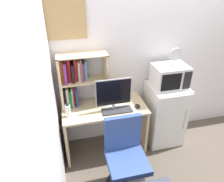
{
  "coord_description": "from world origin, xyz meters",
  "views": [
    {
      "loc": [
        -1.44,
        -2.62,
        2.36
      ],
      "look_at": [
        -0.88,
        -0.31,
        1.0
      ],
      "focal_mm": 34.15,
      "sensor_mm": 36.0,
      "label": 1
    }
  ],
  "objects_px": {
    "computer_mouse": "(138,106)",
    "water_bottle": "(68,111)",
    "desk_fan": "(175,56)",
    "mini_fridge": "(164,114)",
    "desk_chair": "(125,160)",
    "hutch_bookshelf": "(77,79)",
    "monitor": "(114,94)",
    "keyboard": "(117,110)",
    "wall_corkboard": "(55,17)",
    "microwave": "(170,76)"
  },
  "relations": [
    {
      "from": "microwave",
      "to": "desk_chair",
      "type": "xyz_separation_m",
      "value": [
        -0.81,
        -0.67,
        -0.69
      ]
    },
    {
      "from": "keyboard",
      "to": "desk_fan",
      "type": "bearing_deg",
      "value": 9.87
    },
    {
      "from": "hutch_bookshelf",
      "to": "water_bottle",
      "type": "distance_m",
      "value": 0.43
    },
    {
      "from": "keyboard",
      "to": "computer_mouse",
      "type": "bearing_deg",
      "value": 4.11
    },
    {
      "from": "keyboard",
      "to": "desk_chair",
      "type": "height_order",
      "value": "desk_chair"
    },
    {
      "from": "keyboard",
      "to": "computer_mouse",
      "type": "xyz_separation_m",
      "value": [
        0.29,
        0.02,
        0.01
      ]
    },
    {
      "from": "mini_fridge",
      "to": "desk_chair",
      "type": "distance_m",
      "value": 1.05
    },
    {
      "from": "hutch_bookshelf",
      "to": "mini_fridge",
      "type": "height_order",
      "value": "hutch_bookshelf"
    },
    {
      "from": "water_bottle",
      "to": "mini_fridge",
      "type": "relative_size",
      "value": 0.2
    },
    {
      "from": "mini_fridge",
      "to": "computer_mouse",
      "type": "bearing_deg",
      "value": -165.8
    },
    {
      "from": "desk_fan",
      "to": "microwave",
      "type": "bearing_deg",
      "value": 170.64
    },
    {
      "from": "computer_mouse",
      "to": "water_bottle",
      "type": "distance_m",
      "value": 0.91
    },
    {
      "from": "mini_fridge",
      "to": "desk_chair",
      "type": "relative_size",
      "value": 1.0
    },
    {
      "from": "water_bottle",
      "to": "microwave",
      "type": "bearing_deg",
      "value": 4.6
    },
    {
      "from": "keyboard",
      "to": "wall_corkboard",
      "type": "relative_size",
      "value": 0.55
    },
    {
      "from": "hutch_bookshelf",
      "to": "water_bottle",
      "type": "bearing_deg",
      "value": -121.6
    },
    {
      "from": "wall_corkboard",
      "to": "desk_fan",
      "type": "bearing_deg",
      "value": -10.09
    },
    {
      "from": "desk_fan",
      "to": "desk_chair",
      "type": "relative_size",
      "value": 0.26
    },
    {
      "from": "monitor",
      "to": "water_bottle",
      "type": "relative_size",
      "value": 2.52
    },
    {
      "from": "monitor",
      "to": "microwave",
      "type": "bearing_deg",
      "value": 6.55
    },
    {
      "from": "keyboard",
      "to": "mini_fridge",
      "type": "bearing_deg",
      "value": 10.5
    },
    {
      "from": "keyboard",
      "to": "water_bottle",
      "type": "xyz_separation_m",
      "value": [
        -0.62,
        0.03,
        0.08
      ]
    },
    {
      "from": "monitor",
      "to": "microwave",
      "type": "distance_m",
      "value": 0.82
    },
    {
      "from": "desk_fan",
      "to": "hutch_bookshelf",
      "type": "bearing_deg",
      "value": 173.01
    },
    {
      "from": "hutch_bookshelf",
      "to": "desk_chair",
      "type": "xyz_separation_m",
      "value": [
        0.43,
        -0.82,
        -0.73
      ]
    },
    {
      "from": "monitor",
      "to": "mini_fridge",
      "type": "xyz_separation_m",
      "value": [
        0.81,
        0.09,
        -0.5
      ]
    },
    {
      "from": "mini_fridge",
      "to": "wall_corkboard",
      "type": "xyz_separation_m",
      "value": [
        -1.42,
        0.26,
        1.41
      ]
    },
    {
      "from": "mini_fridge",
      "to": "water_bottle",
      "type": "bearing_deg",
      "value": -175.52
    },
    {
      "from": "water_bottle",
      "to": "desk_fan",
      "type": "xyz_separation_m",
      "value": [
        1.43,
        0.11,
        0.55
      ]
    },
    {
      "from": "monitor",
      "to": "microwave",
      "type": "xyz_separation_m",
      "value": [
        0.81,
        0.09,
        0.12
      ]
    },
    {
      "from": "wall_corkboard",
      "to": "keyboard",
      "type": "bearing_deg",
      "value": -31.85
    },
    {
      "from": "desk_fan",
      "to": "wall_corkboard",
      "type": "height_order",
      "value": "wall_corkboard"
    },
    {
      "from": "monitor",
      "to": "desk_chair",
      "type": "relative_size",
      "value": 0.5
    },
    {
      "from": "monitor",
      "to": "wall_corkboard",
      "type": "height_order",
      "value": "wall_corkboard"
    },
    {
      "from": "water_bottle",
      "to": "wall_corkboard",
      "type": "distance_m",
      "value": 1.11
    },
    {
      "from": "microwave",
      "to": "desk_fan",
      "type": "height_order",
      "value": "desk_fan"
    },
    {
      "from": "microwave",
      "to": "hutch_bookshelf",
      "type": "bearing_deg",
      "value": 173.08
    },
    {
      "from": "monitor",
      "to": "keyboard",
      "type": "height_order",
      "value": "monitor"
    },
    {
      "from": "desk_chair",
      "to": "computer_mouse",
      "type": "bearing_deg",
      "value": 59.5
    },
    {
      "from": "computer_mouse",
      "to": "desk_fan",
      "type": "xyz_separation_m",
      "value": [
        0.52,
        0.12,
        0.62
      ]
    },
    {
      "from": "water_bottle",
      "to": "desk_fan",
      "type": "bearing_deg",
      "value": 4.26
    },
    {
      "from": "microwave",
      "to": "keyboard",
      "type": "bearing_deg",
      "value": -169.29
    },
    {
      "from": "monitor",
      "to": "wall_corkboard",
      "type": "bearing_deg",
      "value": 150.42
    },
    {
      "from": "mini_fridge",
      "to": "keyboard",
      "type": "bearing_deg",
      "value": -169.5
    },
    {
      "from": "keyboard",
      "to": "desk_fan",
      "type": "height_order",
      "value": "desk_fan"
    },
    {
      "from": "desk_fan",
      "to": "computer_mouse",
      "type": "bearing_deg",
      "value": -166.99
    },
    {
      "from": "monitor",
      "to": "keyboard",
      "type": "distance_m",
      "value": 0.23
    },
    {
      "from": "hutch_bookshelf",
      "to": "wall_corkboard",
      "type": "xyz_separation_m",
      "value": [
        -0.18,
        0.1,
        0.76
      ]
    },
    {
      "from": "monitor",
      "to": "wall_corkboard",
      "type": "xyz_separation_m",
      "value": [
        -0.61,
        0.35,
        0.91
      ]
    },
    {
      "from": "microwave",
      "to": "wall_corkboard",
      "type": "xyz_separation_m",
      "value": [
        -1.42,
        0.25,
        0.79
      ]
    }
  ]
}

